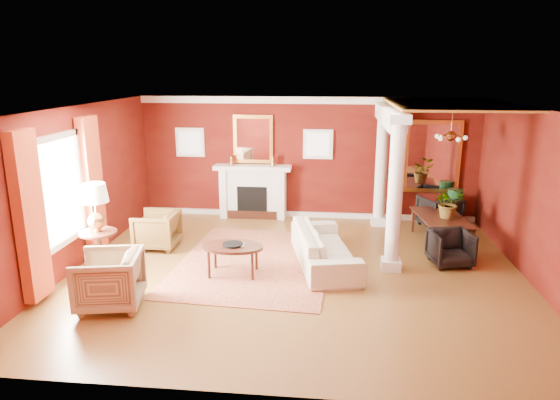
# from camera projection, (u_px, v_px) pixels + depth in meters

# --- Properties ---
(ground) EXTENTS (8.00, 8.00, 0.00)m
(ground) POSITION_uv_depth(u_px,v_px,m) (296.00, 272.00, 8.94)
(ground) COLOR brown
(ground) RESTS_ON ground
(room_shell) EXTENTS (8.04, 7.04, 2.92)m
(room_shell) POSITION_uv_depth(u_px,v_px,m) (297.00, 161.00, 8.42)
(room_shell) COLOR #5B170C
(room_shell) RESTS_ON ground
(fireplace) EXTENTS (1.85, 0.42, 1.29)m
(fireplace) POSITION_uv_depth(u_px,v_px,m) (253.00, 191.00, 12.09)
(fireplace) COLOR white
(fireplace) RESTS_ON ground
(overmantel_mirror) EXTENTS (0.95, 0.07, 1.15)m
(overmantel_mirror) POSITION_uv_depth(u_px,v_px,m) (253.00, 139.00, 11.90)
(overmantel_mirror) COLOR gold
(overmantel_mirror) RESTS_ON fireplace
(flank_window_left) EXTENTS (0.70, 0.07, 0.70)m
(flank_window_left) POSITION_uv_depth(u_px,v_px,m) (190.00, 142.00, 12.09)
(flank_window_left) COLOR white
(flank_window_left) RESTS_ON room_shell
(flank_window_right) EXTENTS (0.70, 0.07, 0.70)m
(flank_window_right) POSITION_uv_depth(u_px,v_px,m) (318.00, 144.00, 11.78)
(flank_window_right) COLOR white
(flank_window_right) RESTS_ON room_shell
(left_window) EXTENTS (0.21, 2.55, 2.60)m
(left_window) POSITION_uv_depth(u_px,v_px,m) (64.00, 198.00, 8.39)
(left_window) COLOR white
(left_window) RESTS_ON room_shell
(column_front) EXTENTS (0.36, 0.36, 2.80)m
(column_front) POSITION_uv_depth(u_px,v_px,m) (395.00, 194.00, 8.69)
(column_front) COLOR white
(column_front) RESTS_ON ground
(column_back) EXTENTS (0.36, 0.36, 2.80)m
(column_back) POSITION_uv_depth(u_px,v_px,m) (381.00, 165.00, 11.28)
(column_back) COLOR white
(column_back) RESTS_ON ground
(header_beam) EXTENTS (0.30, 3.20, 0.32)m
(header_beam) POSITION_uv_depth(u_px,v_px,m) (389.00, 116.00, 9.92)
(header_beam) COLOR white
(header_beam) RESTS_ON column_front
(amber_ceiling) EXTENTS (2.30, 3.40, 0.04)m
(amber_ceiling) POSITION_uv_depth(u_px,v_px,m) (451.00, 104.00, 9.59)
(amber_ceiling) COLOR gold
(amber_ceiling) RESTS_ON room_shell
(dining_mirror) EXTENTS (1.30, 0.07, 1.70)m
(dining_mirror) POSITION_uv_depth(u_px,v_px,m) (432.00, 157.00, 11.57)
(dining_mirror) COLOR gold
(dining_mirror) RESTS_ON room_shell
(chandelier) EXTENTS (0.60, 0.62, 0.75)m
(chandelier) POSITION_uv_depth(u_px,v_px,m) (451.00, 136.00, 9.80)
(chandelier) COLOR #AA6D35
(chandelier) RESTS_ON room_shell
(crown_trim) EXTENTS (8.00, 0.08, 0.16)m
(crown_trim) POSITION_uv_depth(u_px,v_px,m) (308.00, 100.00, 11.54)
(crown_trim) COLOR white
(crown_trim) RESTS_ON room_shell
(base_trim) EXTENTS (8.00, 0.08, 0.12)m
(base_trim) POSITION_uv_depth(u_px,v_px,m) (306.00, 214.00, 12.25)
(base_trim) COLOR white
(base_trim) RESTS_ON ground
(rug) EXTENTS (3.00, 3.86, 0.01)m
(rug) POSITION_uv_depth(u_px,v_px,m) (255.00, 262.00, 9.38)
(rug) COLOR maroon
(rug) RESTS_ON ground
(sofa) EXTENTS (1.18, 2.47, 0.93)m
(sofa) POSITION_uv_depth(u_px,v_px,m) (325.00, 241.00, 9.17)
(sofa) COLOR beige
(sofa) RESTS_ON ground
(armchair_leopard) EXTENTS (0.76, 0.81, 0.83)m
(armchair_leopard) POSITION_uv_depth(u_px,v_px,m) (157.00, 228.00, 10.07)
(armchair_leopard) COLOR black
(armchair_leopard) RESTS_ON ground
(armchair_stripe) EXTENTS (1.02, 1.07, 0.95)m
(armchair_stripe) POSITION_uv_depth(u_px,v_px,m) (109.00, 278.00, 7.54)
(armchair_stripe) COLOR tan
(armchair_stripe) RESTS_ON ground
(coffee_table) EXTENTS (1.08, 1.08, 0.54)m
(coffee_table) POSITION_uv_depth(u_px,v_px,m) (233.00, 248.00, 8.72)
(coffee_table) COLOR black
(coffee_table) RESTS_ON ground
(coffee_book) EXTENTS (0.16, 0.03, 0.21)m
(coffee_book) POSITION_uv_depth(u_px,v_px,m) (235.00, 240.00, 8.69)
(coffee_book) COLOR black
(coffee_book) RESTS_ON coffee_table
(side_table) EXTENTS (0.65, 0.65, 1.62)m
(side_table) POSITION_uv_depth(u_px,v_px,m) (96.00, 212.00, 8.70)
(side_table) COLOR black
(side_table) RESTS_ON ground
(dining_table) EXTENTS (0.77, 1.68, 0.91)m
(dining_table) POSITION_uv_depth(u_px,v_px,m) (443.00, 222.00, 10.32)
(dining_table) COLOR black
(dining_table) RESTS_ON ground
(dining_chair_near) EXTENTS (0.81, 0.77, 0.72)m
(dining_chair_near) POSITION_uv_depth(u_px,v_px,m) (451.00, 246.00, 9.19)
(dining_chair_near) COLOR black
(dining_chair_near) RESTS_ON ground
(dining_chair_far) EXTENTS (1.01, 0.98, 0.80)m
(dining_chair_far) POSITION_uv_depth(u_px,v_px,m) (439.00, 210.00, 11.39)
(dining_chair_far) COLOR black
(dining_chair_far) RESTS_ON ground
(green_urn) EXTENTS (0.38, 0.38, 0.91)m
(green_urn) POSITION_uv_depth(u_px,v_px,m) (453.00, 213.00, 11.36)
(green_urn) COLOR #133D1D
(green_urn) RESTS_ON ground
(potted_plant) EXTENTS (0.75, 0.79, 0.50)m
(potted_plant) POSITION_uv_depth(u_px,v_px,m) (450.00, 190.00, 10.08)
(potted_plant) COLOR #26591E
(potted_plant) RESTS_ON dining_table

